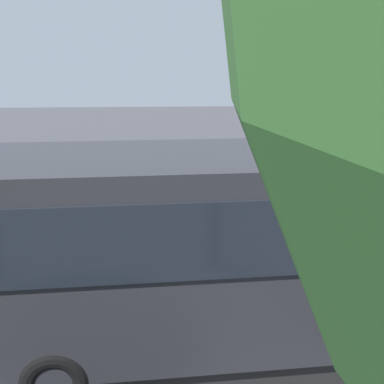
{
  "coord_description": "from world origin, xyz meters",
  "views": [
    {
      "loc": [
        0.4,
        11.12,
        4.43
      ],
      "look_at": [
        -0.41,
        -0.09,
        1.1
      ],
      "focal_mm": 39.2,
      "sensor_mm": 36.0,
      "label": 1
    }
  ],
  "objects": [
    {
      "name": "bay_line_c",
      "position": [
        -0.21,
        -0.45,
        0.0
      ],
      "size": [
        0.27,
        3.85,
        0.01
      ],
      "color": "white",
      "rests_on": "ground_plane"
    },
    {
      "name": "ground_plane",
      "position": [
        0.0,
        0.0,
        0.0
      ],
      "size": [
        80.0,
        80.0,
        0.0
      ],
      "primitive_type": "plane",
      "color": "#38383D"
    },
    {
      "name": "tour_bus",
      "position": [
        -1.9,
        5.12,
        1.65
      ],
      "size": [
        11.03,
        2.93,
        3.25
      ],
      "color": "#26262B",
      "rests_on": "ground_plane"
    },
    {
      "name": "spectator_centre",
      "position": [
        -1.89,
        2.65,
        0.98
      ],
      "size": [
        0.58,
        0.37,
        1.66
      ],
      "color": "black",
      "rests_on": "ground_plane"
    },
    {
      "name": "bay_line_d",
      "position": [
        2.43,
        -0.45,
        0.0
      ],
      "size": [
        0.29,
        4.2,
        0.01
      ],
      "color": "white",
      "rests_on": "ground_plane"
    },
    {
      "name": "stunt_motorcycle",
      "position": [
        3.26,
        -3.39,
        0.61
      ],
      "size": [
        2.0,
        0.82,
        1.23
      ],
      "color": "black",
      "rests_on": "ground_plane"
    },
    {
      "name": "bay_line_a",
      "position": [
        -5.49,
        -0.45,
        0.0
      ],
      "size": [
        0.28,
        4.03,
        0.01
      ],
      "color": "white",
      "rests_on": "ground_plane"
    },
    {
      "name": "bay_line_b",
      "position": [
        -2.85,
        -0.45,
        0.0
      ],
      "size": [
        0.31,
        4.74,
        0.01
      ],
      "color": "white",
      "rests_on": "ground_plane"
    },
    {
      "name": "spectator_far_right",
      "position": [
        0.26,
        2.31,
        1.02
      ],
      "size": [
        0.58,
        0.36,
        1.71
      ],
      "color": "black",
      "rests_on": "ground_plane"
    },
    {
      "name": "spectator_right",
      "position": [
        -0.89,
        2.33,
        1.01
      ],
      "size": [
        0.57,
        0.32,
        1.7
      ],
      "color": "black",
      "rests_on": "ground_plane"
    },
    {
      "name": "spectator_left",
      "position": [
        -2.83,
        2.33,
        1.06
      ],
      "size": [
        0.58,
        0.37,
        1.76
      ],
      "color": "black",
      "rests_on": "ground_plane"
    },
    {
      "name": "spectator_far_left",
      "position": [
        -4.18,
        2.42,
        1.02
      ],
      "size": [
        0.57,
        0.38,
        1.72
      ],
      "color": "black",
      "rests_on": "ground_plane"
    },
    {
      "name": "traffic_cone",
      "position": [
        0.25,
        -3.42,
        0.3
      ],
      "size": [
        0.34,
        0.34,
        0.63
      ],
      "color": "orange",
      "rests_on": "ground_plane"
    },
    {
      "name": "bay_line_e",
      "position": [
        5.07,
        -0.45,
        0.0
      ],
      "size": [
        0.29,
        4.29,
        0.01
      ],
      "color": "white",
      "rests_on": "ground_plane"
    }
  ]
}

